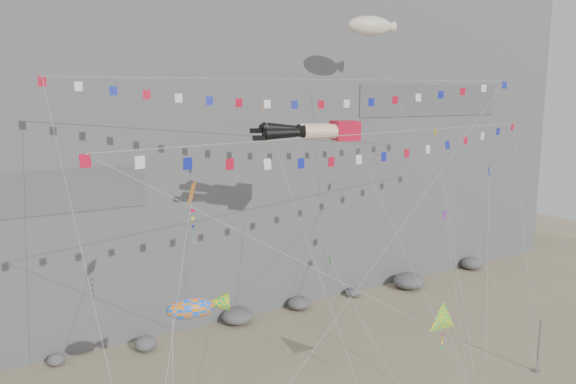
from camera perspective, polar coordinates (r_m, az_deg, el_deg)
name	(u,v)px	position (r m, az deg, el deg)	size (l,w,h in m)	color
cliff	(165,28)	(58.06, -12.35, 16.00)	(80.00, 28.00, 50.00)	slate
talus_boulders	(237,316)	(47.37, -5.15, -12.47)	(60.00, 3.00, 1.20)	slate
anchor_pole_right	(539,346)	(42.72, 24.12, -14.09)	(0.12, 0.12, 3.69)	gray
legs_kite	(316,131)	(35.00, 2.91, 6.19)	(6.86, 17.30, 21.85)	red
flag_banner_upper	(308,80)	(38.18, 2.05, 11.34)	(32.20, 16.05, 28.08)	red
flag_banner_lower	(372,134)	(33.79, 8.57, 5.88)	(34.11, 8.51, 19.90)	red
harlequin_kite	(192,193)	(27.06, -9.72, -0.11)	(6.72, 8.48, 16.76)	red
fish_windsock	(190,309)	(26.63, -9.89, -11.61)	(4.59, 5.40, 10.27)	orange
delta_kite	(444,321)	(32.73, 15.54, -12.53)	(2.47, 6.32, 8.79)	yellow
blimp_windsock	(370,26)	(45.25, 8.30, 16.32)	(6.20, 15.65, 28.03)	beige
small_kite_a	(264,117)	(34.91, -2.42, 7.59)	(1.03, 14.15, 22.22)	orange
small_kite_b	(445,217)	(39.48, 15.68, -2.48)	(6.40, 9.04, 14.65)	purple
small_kite_c	(333,266)	(32.64, 4.59, -7.51)	(0.91, 11.45, 14.16)	green
small_kite_d	(436,136)	(41.77, 14.78, 5.50)	(9.22, 13.70, 22.27)	#FFF015
small_kite_e	(489,175)	(37.82, 19.74, 1.67)	(7.30, 6.82, 16.45)	#121C9F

